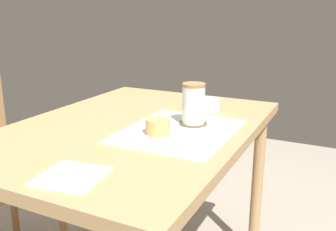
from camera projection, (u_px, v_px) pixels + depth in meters
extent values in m
cylinder|color=tan|center=(257.00, 187.00, 1.69)|extent=(0.05, 0.05, 0.70)
cylinder|color=tan|center=(130.00, 161.00, 1.98)|extent=(0.05, 0.05, 0.70)
cube|color=tan|center=(134.00, 130.00, 1.31)|extent=(1.09, 0.79, 0.04)
cylinder|color=#997047|center=(63.00, 218.00, 1.69)|extent=(0.04, 0.04, 0.43)
cylinder|color=#997047|center=(13.00, 198.00, 1.87)|extent=(0.04, 0.04, 0.43)
cube|color=silver|center=(179.00, 131.00, 1.23)|extent=(0.42, 0.34, 0.00)
cylinder|color=silver|center=(158.00, 136.00, 1.16)|extent=(0.17, 0.17, 0.01)
cylinder|color=#E0A860|center=(158.00, 126.00, 1.15)|extent=(0.08, 0.08, 0.05)
cylinder|color=brown|center=(193.00, 123.00, 1.30)|extent=(0.10, 0.10, 0.00)
cylinder|color=white|center=(193.00, 105.00, 1.28)|extent=(0.08, 0.08, 0.13)
cylinder|color=#9E7547|center=(194.00, 85.00, 1.26)|extent=(0.08, 0.08, 0.01)
torus|color=white|center=(198.00, 101.00, 1.32)|extent=(0.06, 0.01, 0.06)
cylinder|color=silver|center=(219.00, 138.00, 1.15)|extent=(0.13, 0.04, 0.01)
cube|color=white|center=(71.00, 176.00, 0.90)|extent=(0.17, 0.17, 0.00)
cylinder|color=white|center=(211.00, 105.00, 1.48)|extent=(0.07, 0.07, 0.05)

